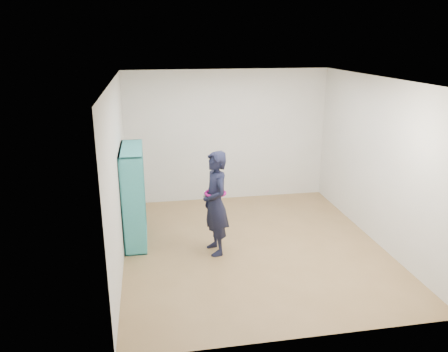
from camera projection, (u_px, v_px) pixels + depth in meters
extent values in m
plane|color=olive|center=(253.00, 246.00, 6.92)|extent=(4.50, 4.50, 0.00)
plane|color=white|center=(257.00, 80.00, 6.13)|extent=(4.50, 4.50, 0.00)
cube|color=silver|center=(118.00, 175.00, 6.20)|extent=(0.02, 4.50, 2.60)
cube|color=silver|center=(378.00, 162.00, 6.86)|extent=(0.02, 4.50, 2.60)
cube|color=silver|center=(227.00, 136.00, 8.64)|extent=(4.00, 0.02, 2.60)
cube|color=silver|center=(308.00, 230.00, 4.42)|extent=(4.00, 0.02, 2.60)
cube|color=teal|center=(133.00, 208.00, 6.41)|extent=(0.34, 0.02, 1.55)
cube|color=teal|center=(134.00, 184.00, 7.47)|extent=(0.34, 0.02, 1.55)
cube|color=teal|center=(137.00, 238.00, 7.17)|extent=(0.34, 1.16, 0.02)
cube|color=teal|center=(131.00, 149.00, 6.71)|extent=(0.34, 1.16, 0.02)
cube|color=teal|center=(124.00, 196.00, 6.91)|extent=(0.02, 1.16, 1.55)
cube|color=teal|center=(134.00, 199.00, 6.77)|extent=(0.31, 0.02, 1.50)
cube|color=teal|center=(134.00, 191.00, 7.11)|extent=(0.31, 0.02, 1.50)
cube|color=teal|center=(135.00, 217.00, 7.05)|extent=(0.31, 1.11, 0.02)
cube|color=teal|center=(134.00, 195.00, 6.94)|extent=(0.31, 1.11, 0.02)
cube|color=teal|center=(132.00, 173.00, 6.83)|extent=(0.31, 1.11, 0.02)
cube|color=beige|center=(137.00, 245.00, 6.80)|extent=(0.21, 0.14, 0.08)
cube|color=black|center=(136.00, 219.00, 6.62)|extent=(0.17, 0.15, 0.24)
cube|color=maroon|center=(135.00, 196.00, 6.50)|extent=(0.17, 0.15, 0.26)
cube|color=silver|center=(133.00, 177.00, 6.46)|extent=(0.21, 0.14, 0.05)
cube|color=navy|center=(138.00, 231.00, 7.07)|extent=(0.17, 0.15, 0.26)
cube|color=brown|center=(136.00, 209.00, 6.96)|extent=(0.17, 0.15, 0.27)
cube|color=#BFB28C|center=(135.00, 193.00, 6.92)|extent=(0.21, 0.14, 0.05)
cube|color=#26594C|center=(134.00, 165.00, 6.74)|extent=(0.17, 0.15, 0.24)
cube|color=beige|center=(138.00, 223.00, 7.43)|extent=(0.17, 0.15, 0.22)
cube|color=black|center=(137.00, 206.00, 7.38)|extent=(0.21, 0.14, 0.08)
cube|color=maroon|center=(135.00, 181.00, 7.20)|extent=(0.17, 0.15, 0.23)
cube|color=silver|center=(134.00, 160.00, 7.09)|extent=(0.17, 0.15, 0.21)
imported|color=black|center=(215.00, 203.00, 6.52)|extent=(0.48, 0.64, 1.60)
torus|color=#A00C6B|center=(215.00, 193.00, 6.47)|extent=(0.38, 0.38, 0.04)
cube|color=silver|center=(205.00, 196.00, 6.53)|extent=(0.04, 0.10, 0.13)
cube|color=black|center=(205.00, 196.00, 6.53)|extent=(0.03, 0.10, 0.13)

